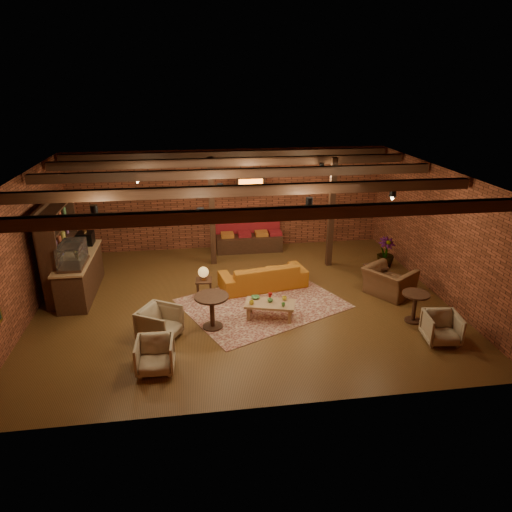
{
  "coord_description": "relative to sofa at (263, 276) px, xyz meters",
  "views": [
    {
      "loc": [
        -1.12,
        -10.23,
        5.29
      ],
      "look_at": [
        0.35,
        0.2,
        1.12
      ],
      "focal_mm": 32.0,
      "sensor_mm": 36.0,
      "label": 1
    }
  ],
  "objects": [
    {
      "name": "ceiling_pipe",
      "position": [
        -0.62,
        0.87,
        2.52
      ],
      "size": [
        9.6,
        0.12,
        0.12
      ],
      "primitive_type": "cylinder",
      "rotation": [
        0.0,
        1.57,
        0.0
      ],
      "color": "black",
      "rests_on": "ceiling"
    },
    {
      "name": "plant_tall",
      "position": [
        3.78,
        0.86,
        1.02
      ],
      "size": [
        1.79,
        1.79,
        2.72
      ],
      "primitive_type": "imported",
      "rotation": [
        0.0,
        0.0,
        0.2
      ],
      "color": "#4C7F4C",
      "rests_on": "floor"
    },
    {
      "name": "side_table_lamp",
      "position": [
        -1.58,
        -0.41,
        0.31
      ],
      "size": [
        0.43,
        0.43,
        0.84
      ],
      "rotation": [
        0.0,
        0.0,
        -0.08
      ],
      "color": "black",
      "rests_on": "floor"
    },
    {
      "name": "coffee_table",
      "position": [
        -0.11,
        -1.67,
        0.02
      ],
      "size": [
        1.25,
        0.86,
        0.64
      ],
      "rotation": [
        0.0,
        0.0,
        -0.28
      ],
      "color": "#9D7549",
      "rests_on": "floor"
    },
    {
      "name": "wall_back",
      "position": [
        -0.62,
        3.27,
        1.27
      ],
      "size": [
        10.0,
        0.02,
        3.2
      ],
      "primitive_type": "cube",
      "color": "#602B1B",
      "rests_on": "ground"
    },
    {
      "name": "shelving_hutch",
      "position": [
        -5.12,
        0.37,
        0.87
      ],
      "size": [
        0.52,
        2.0,
        2.4
      ],
      "primitive_type": null,
      "color": "black",
      "rests_on": "ground"
    },
    {
      "name": "armchair_b",
      "position": [
        -2.61,
        -3.38,
        0.03
      ],
      "size": [
        0.72,
        0.68,
        0.72
      ],
      "primitive_type": "imported",
      "rotation": [
        0.0,
        0.0,
        -0.03
      ],
      "color": "#BCA891",
      "rests_on": "floor"
    },
    {
      "name": "service_sign",
      "position": [
        -0.02,
        2.37,
        2.02
      ],
      "size": [
        0.86,
        0.06,
        0.3
      ],
      "primitive_type": "cube",
      "color": "orange",
      "rests_on": "ceiling"
    },
    {
      "name": "wall_left",
      "position": [
        -5.62,
        -0.73,
        1.27
      ],
      "size": [
        0.02,
        8.0,
        3.2
      ],
      "primitive_type": "cube",
      "color": "#602B1B",
      "rests_on": "ground"
    },
    {
      "name": "round_table_left",
      "position": [
        -1.45,
        -1.93,
        0.2
      ],
      "size": [
        0.76,
        0.76,
        0.79
      ],
      "color": "black",
      "rests_on": "floor"
    },
    {
      "name": "armchair_a",
      "position": [
        -2.59,
        -2.23,
        0.06
      ],
      "size": [
        1.01,
        1.02,
        0.79
      ],
      "primitive_type": "imported",
      "rotation": [
        0.0,
        0.0,
        1.05
      ],
      "color": "#BCA891",
      "rests_on": "floor"
    },
    {
      "name": "armchair_far",
      "position": [
        3.34,
        -3.18,
        0.02
      ],
      "size": [
        0.78,
        0.74,
        0.72
      ],
      "primitive_type": "imported",
      "rotation": [
        0.0,
        0.0,
        -0.13
      ],
      "color": "#BCA891",
      "rests_on": "floor"
    },
    {
      "name": "banquette",
      "position": [
        -0.02,
        2.82,
        0.17
      ],
      "size": [
        2.1,
        0.7,
        1.0
      ],
      "primitive_type": null,
      "color": "maroon",
      "rests_on": "ground"
    },
    {
      "name": "armchair_right",
      "position": [
        3.13,
        -0.9,
        0.16
      ],
      "size": [
        1.23,
        1.35,
        0.99
      ],
      "primitive_type": "imported",
      "rotation": [
        0.0,
        0.0,
        2.15
      ],
      "color": "brown",
      "rests_on": "floor"
    },
    {
      "name": "plant_counter",
      "position": [
        -4.62,
        0.47,
        0.89
      ],
      "size": [
        0.35,
        0.39,
        0.3
      ],
      "primitive_type": "imported",
      "color": "#337F33",
      "rests_on": "service_counter"
    },
    {
      "name": "wall_right",
      "position": [
        4.38,
        -0.73,
        1.27
      ],
      "size": [
        0.02,
        8.0,
        3.2
      ],
      "primitive_type": "cube",
      "color": "#602B1B",
      "rests_on": "ground"
    },
    {
      "name": "floor",
      "position": [
        -0.62,
        -0.73,
        -0.33
      ],
      "size": [
        10.0,
        10.0,
        0.0
      ],
      "primitive_type": "plane",
      "color": "#422B10",
      "rests_on": "ground"
    },
    {
      "name": "ceiling_beams",
      "position": [
        -0.62,
        -0.73,
        2.75
      ],
      "size": [
        9.8,
        6.4,
        0.22
      ],
      "primitive_type": null,
      "color": "black",
      "rests_on": "ceiling"
    },
    {
      "name": "round_table_right",
      "position": [
        3.15,
        -2.3,
        0.14
      ],
      "size": [
        0.61,
        0.61,
        0.72
      ],
      "color": "black",
      "rests_on": "floor"
    },
    {
      "name": "ceiling",
      "position": [
        -0.62,
        -0.73,
        2.87
      ],
      "size": [
        10.0,
        8.0,
        0.02
      ],
      "primitive_type": "cube",
      "color": "black",
      "rests_on": "wall_back"
    },
    {
      "name": "post_right",
      "position": [
        2.18,
        1.27,
        1.27
      ],
      "size": [
        0.16,
        0.16,
        3.2
      ],
      "primitive_type": "cube",
      "color": "black",
      "rests_on": "ground"
    },
    {
      "name": "side_table_book",
      "position": [
        3.02,
        -0.29,
        0.18
      ],
      "size": [
        0.6,
        0.6,
        0.58
      ],
      "rotation": [
        0.0,
        0.0,
        0.21
      ],
      "color": "black",
      "rests_on": "floor"
    },
    {
      "name": "post_left",
      "position": [
        -1.22,
        1.87,
        1.27
      ],
      "size": [
        0.16,
        0.16,
        3.2
      ],
      "primitive_type": "cube",
      "color": "black",
      "rests_on": "ground"
    },
    {
      "name": "ceiling_spotlights",
      "position": [
        -0.62,
        -0.73,
        2.53
      ],
      "size": [
        6.4,
        4.4,
        0.28
      ],
      "primitive_type": null,
      "color": "black",
      "rests_on": "ceiling"
    },
    {
      "name": "service_counter",
      "position": [
        -4.72,
        0.27,
        0.47
      ],
      "size": [
        0.8,
        2.5,
        1.6
      ],
      "primitive_type": null,
      "color": "black",
      "rests_on": "ground"
    },
    {
      "name": "wall_front",
      "position": [
        -0.62,
        -4.73,
        1.27
      ],
      "size": [
        10.0,
        0.02,
        3.2
      ],
      "primitive_type": "cube",
      "color": "#602B1B",
      "rests_on": "ground"
    },
    {
      "name": "rug",
      "position": [
        -0.16,
        -0.95,
        -0.33
      ],
      "size": [
        4.48,
        4.06,
        0.01
      ],
      "primitive_type": "cube",
      "rotation": [
        0.0,
        0.0,
        0.43
      ],
      "color": "maroon",
      "rests_on": "floor"
    },
    {
      "name": "sofa",
      "position": [
        0.0,
        0.0,
        0.0
      ],
      "size": [
        2.41,
        1.29,
        0.67
      ],
      "primitive_type": "imported",
      "rotation": [
        0.0,
        0.0,
        3.32
      ],
      "color": "#A95B17",
      "rests_on": "floor"
    }
  ]
}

